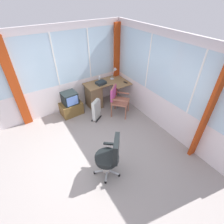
{
  "coord_description": "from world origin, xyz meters",
  "views": [
    {
      "loc": [
        -1.08,
        -2.44,
        3.28
      ],
      "look_at": [
        0.74,
        0.44,
        0.71
      ],
      "focal_mm": 27.16,
      "sensor_mm": 36.0,
      "label": 1
    }
  ],
  "objects_px": {
    "tv_on_stand": "(71,105)",
    "space_heater": "(97,110)",
    "desk_lamp": "(115,72)",
    "wooden_armchair": "(116,97)",
    "office_chair": "(111,155)",
    "potted_plant": "(106,164)",
    "desk": "(96,95)",
    "tv_remote": "(126,82)",
    "spray_bottle": "(99,78)",
    "paper_tray": "(101,83)"
  },
  "relations": [
    {
      "from": "tv_remote",
      "to": "wooden_armchair",
      "type": "height_order",
      "value": "wooden_armchair"
    },
    {
      "from": "tv_remote",
      "to": "tv_on_stand",
      "type": "distance_m",
      "value": 1.85
    },
    {
      "from": "paper_tray",
      "to": "desk_lamp",
      "type": "bearing_deg",
      "value": 6.6
    },
    {
      "from": "office_chair",
      "to": "space_heater",
      "type": "height_order",
      "value": "office_chair"
    },
    {
      "from": "tv_remote",
      "to": "paper_tray",
      "type": "bearing_deg",
      "value": 141.28
    },
    {
      "from": "spray_bottle",
      "to": "desk_lamp",
      "type": "bearing_deg",
      "value": -14.65
    },
    {
      "from": "desk_lamp",
      "to": "tv_remote",
      "type": "bearing_deg",
      "value": -69.83
    },
    {
      "from": "office_chair",
      "to": "tv_on_stand",
      "type": "bearing_deg",
      "value": 88.36
    },
    {
      "from": "office_chair",
      "to": "potted_plant",
      "type": "height_order",
      "value": "office_chair"
    },
    {
      "from": "desk",
      "to": "tv_on_stand",
      "type": "height_order",
      "value": "desk"
    },
    {
      "from": "desk_lamp",
      "to": "tv_remote",
      "type": "xyz_separation_m",
      "value": [
        0.15,
        -0.4,
        -0.25
      ]
    },
    {
      "from": "office_chair",
      "to": "potted_plant",
      "type": "bearing_deg",
      "value": 128.88
    },
    {
      "from": "tv_remote",
      "to": "tv_on_stand",
      "type": "height_order",
      "value": "tv_remote"
    },
    {
      "from": "desk_lamp",
      "to": "wooden_armchair",
      "type": "xyz_separation_m",
      "value": [
        -0.42,
        -0.74,
        -0.44
      ]
    },
    {
      "from": "office_chair",
      "to": "potted_plant",
      "type": "distance_m",
      "value": 0.36
    },
    {
      "from": "desk",
      "to": "tv_on_stand",
      "type": "distance_m",
      "value": 0.86
    },
    {
      "from": "spray_bottle",
      "to": "office_chair",
      "type": "bearing_deg",
      "value": -114.45
    },
    {
      "from": "spray_bottle",
      "to": "paper_tray",
      "type": "height_order",
      "value": "spray_bottle"
    },
    {
      "from": "wooden_armchair",
      "to": "space_heater",
      "type": "height_order",
      "value": "wooden_armchair"
    },
    {
      "from": "desk_lamp",
      "to": "tv_on_stand",
      "type": "bearing_deg",
      "value": -179.76
    },
    {
      "from": "tv_remote",
      "to": "spray_bottle",
      "type": "bearing_deg",
      "value": 127.33
    },
    {
      "from": "paper_tray",
      "to": "wooden_armchair",
      "type": "xyz_separation_m",
      "value": [
        0.14,
        -0.68,
        -0.22
      ]
    },
    {
      "from": "desk",
      "to": "spray_bottle",
      "type": "bearing_deg",
      "value": 30.09
    },
    {
      "from": "wooden_armchair",
      "to": "space_heater",
      "type": "xyz_separation_m",
      "value": [
        -0.63,
        0.1,
        -0.27
      ]
    },
    {
      "from": "tv_remote",
      "to": "spray_bottle",
      "type": "height_order",
      "value": "spray_bottle"
    },
    {
      "from": "office_chair",
      "to": "space_heater",
      "type": "relative_size",
      "value": 1.55
    },
    {
      "from": "paper_tray",
      "to": "space_heater",
      "type": "distance_m",
      "value": 0.9
    },
    {
      "from": "office_chair",
      "to": "tv_on_stand",
      "type": "height_order",
      "value": "office_chair"
    },
    {
      "from": "wooden_armchair",
      "to": "potted_plant",
      "type": "distance_m",
      "value": 2.12
    },
    {
      "from": "desk_lamp",
      "to": "wooden_armchair",
      "type": "height_order",
      "value": "desk_lamp"
    },
    {
      "from": "desk_lamp",
      "to": "paper_tray",
      "type": "xyz_separation_m",
      "value": [
        -0.56,
        -0.07,
        -0.21
      ]
    },
    {
      "from": "tv_remote",
      "to": "office_chair",
      "type": "bearing_deg",
      "value": -145.07
    },
    {
      "from": "tv_remote",
      "to": "wooden_armchair",
      "type": "xyz_separation_m",
      "value": [
        -0.57,
        -0.34,
        -0.19
      ]
    },
    {
      "from": "wooden_armchair",
      "to": "tv_on_stand",
      "type": "bearing_deg",
      "value": 148.2
    },
    {
      "from": "desk",
      "to": "tv_on_stand",
      "type": "xyz_separation_m",
      "value": [
        -0.86,
        0.0,
        -0.09
      ]
    },
    {
      "from": "desk",
      "to": "space_heater",
      "type": "height_order",
      "value": "desk"
    },
    {
      "from": "space_heater",
      "to": "potted_plant",
      "type": "height_order",
      "value": "space_heater"
    },
    {
      "from": "office_chair",
      "to": "desk_lamp",
      "type": "bearing_deg",
      "value": 55.59
    },
    {
      "from": "desk_lamp",
      "to": "tv_remote",
      "type": "distance_m",
      "value": 0.49
    },
    {
      "from": "spray_bottle",
      "to": "desk",
      "type": "bearing_deg",
      "value": -149.91
    },
    {
      "from": "spray_bottle",
      "to": "tv_on_stand",
      "type": "height_order",
      "value": "spray_bottle"
    },
    {
      "from": "desk",
      "to": "space_heater",
      "type": "distance_m",
      "value": 0.71
    },
    {
      "from": "desk_lamp",
      "to": "desk",
      "type": "bearing_deg",
      "value": -179.33
    },
    {
      "from": "desk_lamp",
      "to": "office_chair",
      "type": "relative_size",
      "value": 0.39
    },
    {
      "from": "spray_bottle",
      "to": "potted_plant",
      "type": "height_order",
      "value": "spray_bottle"
    },
    {
      "from": "desk",
      "to": "tv_remote",
      "type": "distance_m",
      "value": 1.04
    },
    {
      "from": "paper_tray",
      "to": "space_heater",
      "type": "height_order",
      "value": "paper_tray"
    },
    {
      "from": "desk_lamp",
      "to": "space_heater",
      "type": "xyz_separation_m",
      "value": [
        -1.05,
        -0.64,
        -0.71
      ]
    },
    {
      "from": "tv_on_stand",
      "to": "space_heater",
      "type": "height_order",
      "value": "tv_on_stand"
    },
    {
      "from": "paper_tray",
      "to": "wooden_armchair",
      "type": "relative_size",
      "value": 0.32
    }
  ]
}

